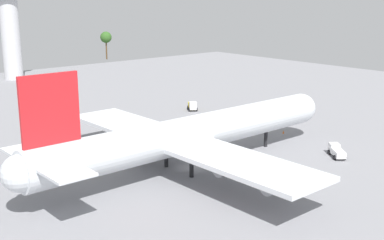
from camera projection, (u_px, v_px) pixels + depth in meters
name	position (u px, v px, depth m)	size (l,w,h in m)	color
ground_plane	(192.00, 168.00, 85.19)	(257.96, 257.96, 0.00)	gray
cargo_airplane	(190.00, 134.00, 83.52)	(64.49, 54.30, 18.62)	silver
fuel_truck	(192.00, 106.00, 127.40)	(3.71, 4.14, 2.48)	silver
cargo_loader	(337.00, 151.00, 90.95)	(4.67, 5.21, 2.04)	white
safety_cone_nose	(283.00, 132.00, 106.37)	(0.43, 0.43, 0.61)	orange
control_tower	(9.00, 21.00, 171.20)	(12.03, 12.03, 33.11)	silver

